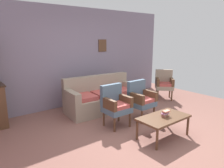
{
  "coord_description": "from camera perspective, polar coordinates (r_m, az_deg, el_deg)",
  "views": [
    {
      "loc": [
        -2.76,
        -2.58,
        1.89
      ],
      "look_at": [
        0.07,
        1.06,
        0.85
      ],
      "focal_mm": 33.22,
      "sensor_mm": 36.0,
      "label": 1
    }
  ],
  "objects": [
    {
      "name": "book_stack_on_table",
      "position": [
        4.1,
        14.48,
        -7.85
      ],
      "size": [
        0.17,
        0.1,
        0.12
      ],
      "color": "#C16E5F",
      "rests_on": "coffee_table"
    },
    {
      "name": "armchair_near_couch_end",
      "position": [
        4.91,
        7.94,
        -3.88
      ],
      "size": [
        0.53,
        0.5,
        0.9
      ],
      "color": "slate",
      "rests_on": "ground"
    },
    {
      "name": "armchair_by_doorway",
      "position": [
        4.47,
        0.94,
        -5.45
      ],
      "size": [
        0.52,
        0.49,
        0.9
      ],
      "color": "slate",
      "rests_on": "ground"
    },
    {
      "name": "coffee_table",
      "position": [
        4.12,
        13.99,
        -9.29
      ],
      "size": [
        1.0,
        0.56,
        0.42
      ],
      "color": "brown",
      "rests_on": "ground"
    },
    {
      "name": "wall_back_with_decor",
      "position": [
        5.93,
        -10.03,
        7.29
      ],
      "size": [
        6.4,
        0.09,
        2.7
      ],
      "color": "gray",
      "rests_on": "ground"
    },
    {
      "name": "ground_plane",
      "position": [
        4.23,
        8.29,
        -13.98
      ],
      "size": [
        7.68,
        7.68,
        0.0
      ],
      "primitive_type": "plane",
      "color": "#84564C"
    },
    {
      "name": "wingback_chair_by_fireplace",
      "position": [
        6.67,
        14.17,
        0.28
      ],
      "size": [
        0.71,
        0.71,
        0.9
      ],
      "color": "gray",
      "rests_on": "ground"
    },
    {
      "name": "floral_couch",
      "position": [
        5.47,
        -2.75,
        -3.94
      ],
      "size": [
        1.97,
        0.93,
        0.9
      ],
      "color": "gray",
      "rests_on": "ground"
    }
  ]
}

